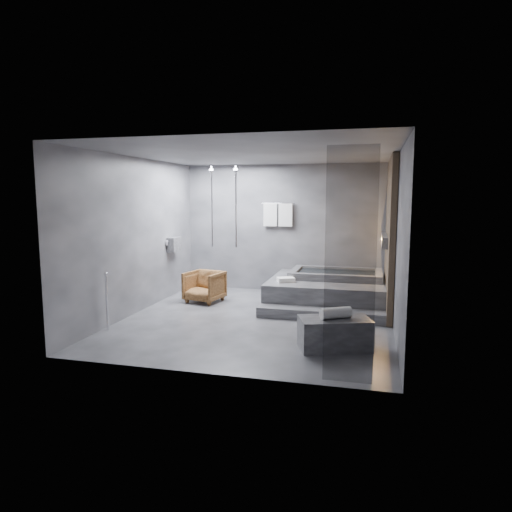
# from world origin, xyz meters

# --- Properties ---
(room) EXTENTS (5.00, 5.04, 2.82)m
(room) POSITION_xyz_m (0.40, 0.24, 1.73)
(room) COLOR #313133
(room) RESTS_ON ground
(tub_deck) EXTENTS (2.20, 2.00, 0.50)m
(tub_deck) POSITION_xyz_m (1.05, 1.45, 0.25)
(tub_deck) COLOR #363639
(tub_deck) RESTS_ON ground
(tub_step) EXTENTS (2.20, 0.36, 0.18)m
(tub_step) POSITION_xyz_m (1.05, 0.27, 0.09)
(tub_step) COLOR #363639
(tub_step) RESTS_ON ground
(concrete_bench) EXTENTS (1.09, 0.82, 0.43)m
(concrete_bench) POSITION_xyz_m (1.41, -1.21, 0.22)
(concrete_bench) COLOR #2F2F31
(concrete_bench) RESTS_ON ground
(driftwood_chair) EXTENTS (0.79, 0.80, 0.62)m
(driftwood_chair) POSITION_xyz_m (-1.36, 1.03, 0.31)
(driftwood_chair) COLOR #432610
(driftwood_chair) RESTS_ON ground
(rolled_towel) EXTENTS (0.45, 0.35, 0.16)m
(rolled_towel) POSITION_xyz_m (1.42, -1.21, 0.51)
(rolled_towel) COLOR white
(rolled_towel) RESTS_ON concrete_bench
(deck_towel) EXTENTS (0.38, 0.34, 0.08)m
(deck_towel) POSITION_xyz_m (0.32, 0.94, 0.54)
(deck_towel) COLOR white
(deck_towel) RESTS_ON tub_deck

